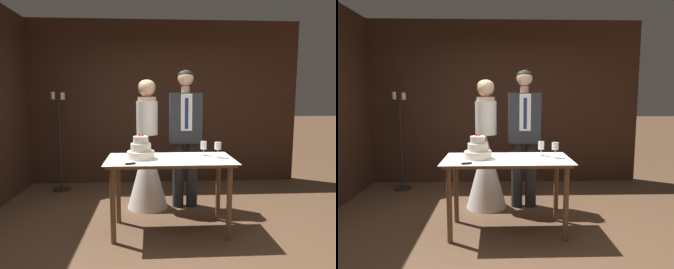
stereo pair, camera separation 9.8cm
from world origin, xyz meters
The scene contains 10 objects.
ground_plane centered at (0.00, 0.00, 0.00)m, with size 40.00×40.00×0.00m, color brown.
wall_back centered at (0.00, 2.37, 1.38)m, with size 4.69×0.12×2.76m, color #382116.
cake_table centered at (0.01, 0.35, 0.71)m, with size 1.36×0.69×0.82m.
tiered_cake centered at (-0.30, 0.35, 0.91)m, with size 0.29×0.29×0.26m.
cake_knife centered at (-0.32, 0.09, 0.83)m, with size 0.41×0.15×0.02m.
wine_glass_near centered at (0.40, 0.49, 0.93)m, with size 0.07×0.07×0.16m.
wine_glass_middle centered at (0.54, 0.36, 0.94)m, with size 0.07×0.07×0.17m.
bride centered at (-0.24, 1.10, 0.63)m, with size 0.54×0.54×1.70m.
groom centered at (0.27, 1.10, 1.03)m, with size 0.42×0.25×1.83m.
candle_stand centered at (-1.62, 1.92, 0.71)m, with size 0.28×0.28×1.56m.
Camera 1 is at (-0.20, -2.82, 1.48)m, focal length 32.00 mm.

